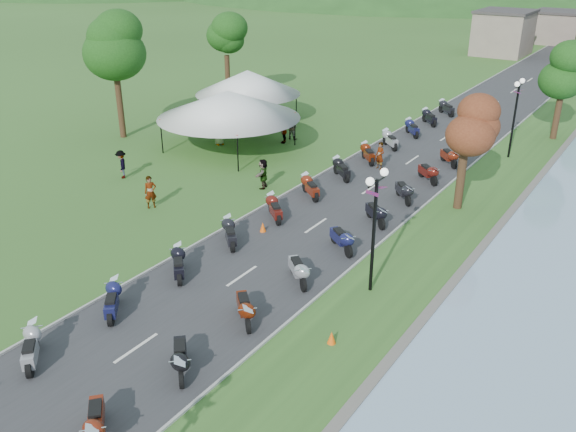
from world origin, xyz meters
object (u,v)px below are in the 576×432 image
Objects in this scene: pedestrian_b at (292,139)px; pedestrian_c at (123,178)px; pedestrian_a at (152,207)px; vendor_tent_main at (229,120)px.

pedestrian_b is 12.82m from pedestrian_c.
pedestrian_c is (-4.09, -12.16, 0.00)m from pedestrian_b.
pedestrian_c is at bearing 95.81° from pedestrian_a.
vendor_tent_main is at bearing 46.92° from pedestrian_a.
pedestrian_a is at bearing -74.57° from vendor_tent_main.
pedestrian_c is (-1.87, -7.90, -2.00)m from vendor_tent_main.
pedestrian_a is at bearing 16.76° from pedestrian_c.
pedestrian_a is (2.80, -10.14, -2.00)m from vendor_tent_main.
pedestrian_b is (2.22, 4.26, -2.00)m from vendor_tent_main.
pedestrian_c is at bearing 66.23° from pedestrian_b.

